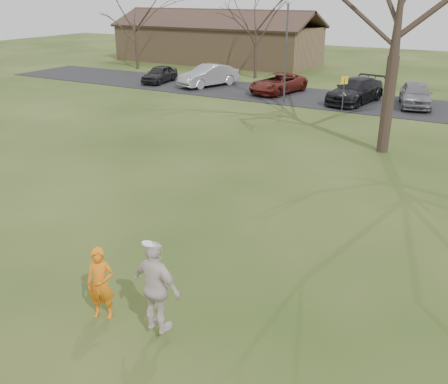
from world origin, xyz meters
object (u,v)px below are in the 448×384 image
(car_2, at_px, (278,83))
(building, at_px, (217,42))
(player_defender, at_px, (101,284))
(car_3, at_px, (356,91))
(car_0, at_px, (160,74))
(catching_play, at_px, (157,288))
(car_4, at_px, (416,94))
(lamp_post, at_px, (287,39))
(car_1, at_px, (208,75))

(car_2, distance_m, building, 17.78)
(player_defender, relative_size, building, 0.08)
(car_2, height_order, car_3, car_3)
(car_0, xyz_separation_m, catching_play, (18.52, -25.18, 0.53))
(building, bearing_deg, player_defender, -63.17)
(catching_play, bearing_deg, car_3, 96.75)
(catching_play, bearing_deg, car_2, 108.54)
(car_4, bearing_deg, player_defender, -107.91)
(player_defender, height_order, lamp_post, lamp_post)
(car_0, bearing_deg, player_defender, -62.97)
(car_0, relative_size, car_4, 0.86)
(catching_play, xyz_separation_m, lamp_post, (-6.99, 22.98, 2.74))
(car_3, bearing_deg, car_4, 20.14)
(catching_play, bearing_deg, car_1, 119.16)
(car_0, distance_m, car_3, 15.53)
(car_1, xyz_separation_m, car_3, (11.35, -0.48, -0.03))
(car_4, relative_size, catching_play, 2.15)
(catching_play, bearing_deg, building, 118.61)
(car_2, height_order, catching_play, catching_play)
(car_2, distance_m, car_4, 9.22)
(player_defender, distance_m, car_3, 25.25)
(building, bearing_deg, catching_play, -61.39)
(car_2, relative_size, car_4, 1.09)
(car_1, distance_m, car_4, 14.92)
(car_0, bearing_deg, car_4, -4.85)
(player_defender, bearing_deg, building, 93.39)
(car_3, bearing_deg, lamp_post, -141.86)
(player_defender, distance_m, car_4, 25.98)
(building, relative_size, lamp_post, 3.29)
(building, bearing_deg, car_0, -79.47)
(player_defender, height_order, car_2, player_defender)
(car_0, relative_size, catching_play, 1.85)
(car_0, relative_size, car_3, 0.72)
(car_0, height_order, catching_play, catching_play)
(car_1, height_order, car_2, car_1)
(catching_play, bearing_deg, car_4, 88.70)
(car_2, distance_m, catching_play, 27.17)
(car_0, distance_m, car_4, 19.12)
(car_3, height_order, car_4, car_3)
(lamp_post, bearing_deg, car_1, 159.82)
(car_0, relative_size, lamp_post, 0.61)
(car_3, height_order, catching_play, catching_play)
(car_0, xyz_separation_m, car_3, (15.53, 0.02, 0.12))
(player_defender, distance_m, building, 43.14)
(player_defender, bearing_deg, catching_play, -23.29)
(car_2, distance_m, lamp_post, 4.58)
(player_defender, xyz_separation_m, car_1, (-12.81, 25.68, -0.01))
(car_4, bearing_deg, building, 136.48)
(car_2, bearing_deg, player_defender, -63.20)
(car_3, bearing_deg, catching_play, -74.07)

